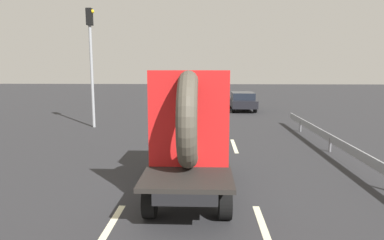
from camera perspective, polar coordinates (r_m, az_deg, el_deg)
ground_plane at (r=10.39m, az=-0.83°, el=-10.36°), size 120.00×120.00×0.00m
flatbed_truck at (r=9.86m, az=-0.09°, el=-2.11°), size 2.02×5.17×3.31m
distant_sedan at (r=27.73m, az=8.26°, el=3.15°), size 1.87×4.37×1.43m
traffic_light at (r=20.34m, az=-16.18°, el=10.63°), size 0.42×0.36×6.54m
guardrail at (r=13.06m, az=24.91°, el=-4.78°), size 0.10×17.80×0.71m
lane_dash_left_near at (r=8.08m, az=-13.12°, el=-16.33°), size 0.16×2.11×0.01m
lane_dash_left_far at (r=15.86m, az=-5.18°, el=-3.69°), size 0.16×2.90×0.01m
lane_dash_right_near at (r=7.60m, az=12.03°, el=-17.96°), size 0.16×2.99×0.01m
lane_dash_right_far at (r=15.26m, az=6.91°, el=-4.21°), size 0.16×2.64×0.01m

